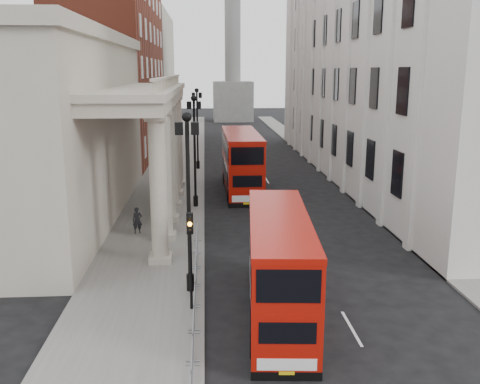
{
  "coord_description": "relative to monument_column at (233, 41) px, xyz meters",
  "views": [
    {
      "loc": [
        0.19,
        -19.53,
        10.2
      ],
      "look_at": [
        2.16,
        10.5,
        3.34
      ],
      "focal_mm": 40.0,
      "sensor_mm": 36.0,
      "label": 1
    }
  ],
  "objects": [
    {
      "name": "ground",
      "position": [
        -6.0,
        -92.0,
        -15.98
      ],
      "size": [
        260.0,
        260.0,
        0.0
      ],
      "primitive_type": "plane",
      "color": "black",
      "rests_on": "ground"
    },
    {
      "name": "sidewalk_west",
      "position": [
        -9.0,
        -62.0,
        -15.92
      ],
      "size": [
        6.0,
        140.0,
        0.12
      ],
      "primitive_type": "cube",
      "color": "slate",
      "rests_on": "ground"
    },
    {
      "name": "sidewalk_east",
      "position": [
        7.5,
        -62.0,
        -15.92
      ],
      "size": [
        3.0,
        140.0,
        0.12
      ],
      "primitive_type": "cube",
      "color": "slate",
      "rests_on": "ground"
    },
    {
      "name": "kerb",
      "position": [
        -6.05,
        -62.0,
        -15.91
      ],
      "size": [
        0.2,
        140.0,
        0.14
      ],
      "primitive_type": "cube",
      "color": "slate",
      "rests_on": "ground"
    },
    {
      "name": "portico_building",
      "position": [
        -16.5,
        -74.0,
        -9.98
      ],
      "size": [
        9.0,
        28.0,
        12.0
      ],
      "primitive_type": "cube",
      "color": "#A59B8B",
      "rests_on": "ground"
    },
    {
      "name": "brick_building",
      "position": [
        -16.5,
        -44.0,
        -4.98
      ],
      "size": [
        9.0,
        32.0,
        22.0
      ],
      "primitive_type": "cube",
      "color": "maroon",
      "rests_on": "ground"
    },
    {
      "name": "west_building_far",
      "position": [
        -16.5,
        -12.0,
        -5.98
      ],
      "size": [
        9.0,
        30.0,
        20.0
      ],
      "primitive_type": "cube",
      "color": "#A59B8B",
      "rests_on": "ground"
    },
    {
      "name": "east_building",
      "position": [
        10.0,
        -60.0,
        -3.48
      ],
      "size": [
        8.0,
        55.0,
        25.0
      ],
      "primitive_type": "cube",
      "color": "beige",
      "rests_on": "ground"
    },
    {
      "name": "monument_column",
      "position": [
        0.0,
        0.0,
        0.0
      ],
      "size": [
        8.0,
        8.0,
        54.2
      ],
      "color": "#60605E",
      "rests_on": "ground"
    },
    {
      "name": "lamp_post_south",
      "position": [
        -6.6,
        -88.0,
        -11.07
      ],
      "size": [
        1.05,
        0.44,
        8.32
      ],
      "color": "black",
      "rests_on": "sidewalk_west"
    },
    {
      "name": "lamp_post_mid",
      "position": [
        -6.6,
        -72.0,
        -11.07
      ],
      "size": [
        1.05,
        0.44,
        8.32
      ],
      "color": "black",
      "rests_on": "sidewalk_west"
    },
    {
      "name": "lamp_post_north",
      "position": [
        -6.6,
        -56.0,
        -11.07
      ],
      "size": [
        1.05,
        0.44,
        8.32
      ],
      "color": "black",
      "rests_on": "sidewalk_west"
    },
    {
      "name": "traffic_light",
      "position": [
        -6.5,
        -90.02,
        -12.88
      ],
      "size": [
        0.28,
        0.33,
        4.3
      ],
      "color": "black",
      "rests_on": "sidewalk_west"
    },
    {
      "name": "crowd_barriers",
      "position": [
        -6.35,
        -89.78,
        -15.31
      ],
      "size": [
        0.5,
        18.75,
        1.1
      ],
      "color": "gray",
      "rests_on": "sidewalk_west"
    },
    {
      "name": "bus_near",
      "position": [
        -2.81,
        -90.59,
        -13.71
      ],
      "size": [
        3.2,
        10.22,
        4.35
      ],
      "rotation": [
        0.0,
        0.0,
        -0.08
      ],
      "color": "#A71007",
      "rests_on": "ground"
    },
    {
      "name": "bus_far",
      "position": [
        -2.74,
        -66.52,
        -13.33
      ],
      "size": [
        2.95,
        11.78,
        5.08
      ],
      "rotation": [
        0.0,
        0.0,
        0.01
      ],
      "color": "#A81007",
      "rests_on": "ground"
    },
    {
      "name": "pedestrian_a",
      "position": [
        -10.16,
        -78.72,
        -15.03
      ],
      "size": [
        0.69,
        0.53,
        1.67
      ],
      "primitive_type": "imported",
      "rotation": [
        0.0,
        0.0,
        0.24
      ],
      "color": "black",
      "rests_on": "sidewalk_west"
    },
    {
      "name": "pedestrian_b",
      "position": [
        -9.07,
        -74.89,
        -15.01
      ],
      "size": [
        0.96,
        0.82,
        1.71
      ],
      "primitive_type": "imported",
      "rotation": [
        0.0,
        0.0,
        2.91
      ],
      "color": "black",
      "rests_on": "sidewalk_west"
    },
    {
      "name": "pedestrian_c",
      "position": [
        -9.14,
        -73.46,
        -15.0
      ],
      "size": [
        0.93,
        0.69,
        1.73
      ],
      "primitive_type": "imported",
      "rotation": [
        0.0,
        0.0,
        6.1
      ],
      "color": "black",
      "rests_on": "sidewalk_west"
    }
  ]
}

